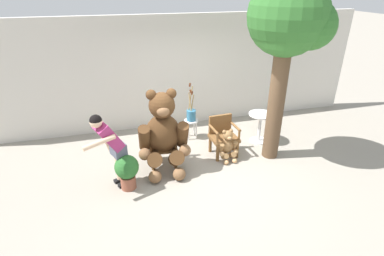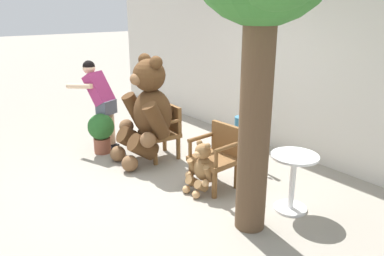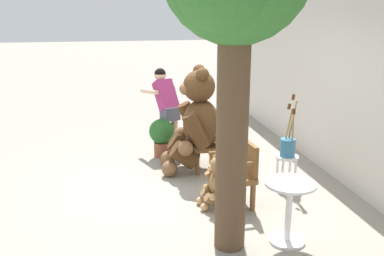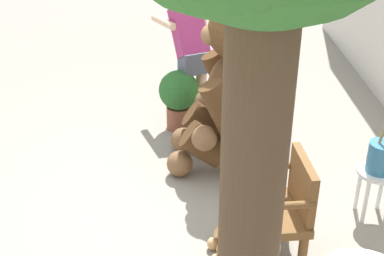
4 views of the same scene
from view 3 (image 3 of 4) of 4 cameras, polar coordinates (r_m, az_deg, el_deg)
name	(u,v)px [view 3 (image 3 of 4)]	position (r m, az deg, el deg)	size (l,w,h in m)	color
ground_plane	(186,187)	(6.34, -0.76, -7.93)	(60.00, 60.00, 0.00)	gray
back_wall	(345,88)	(6.77, 19.70, 5.06)	(10.00, 0.16, 2.80)	beige
wooden_chair_left	(212,142)	(6.90, 2.72, -1.87)	(0.60, 0.56, 0.86)	brown
wooden_chair_right	(236,172)	(5.68, 5.93, -5.85)	(0.59, 0.55, 0.86)	brown
teddy_bear_large	(196,121)	(6.75, 0.49, 0.98)	(1.02, 0.99, 1.69)	#4C3019
teddy_bear_small	(216,182)	(5.65, 3.18, -7.19)	(0.42, 0.41, 0.71)	olive
person_visitor	(166,104)	(7.64, -3.45, 3.27)	(0.72, 0.68, 1.51)	black
white_stool	(287,163)	(6.44, 12.51, -4.55)	(0.34, 0.34, 0.46)	white
brush_bucket	(288,145)	(6.35, 12.68, -2.19)	(0.22, 0.22, 0.92)	teal
round_side_table	(289,205)	(4.90, 12.82, -10.01)	(0.56, 0.56, 0.72)	white
potted_plant	(162,135)	(7.53, -4.07, -0.91)	(0.44, 0.44, 0.68)	brown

